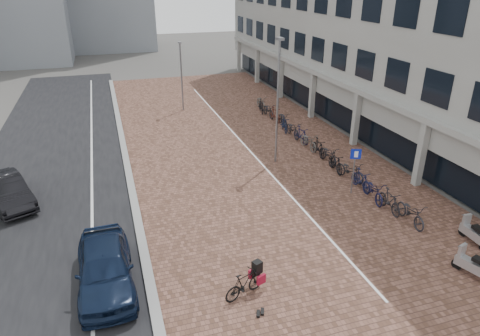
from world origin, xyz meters
name	(u,v)px	position (x,y,z in m)	size (l,w,h in m)	color
ground	(289,262)	(0.00, 0.00, 0.00)	(140.00, 140.00, 0.00)	#474442
plaza_brick	(241,145)	(2.00, 12.00, 0.01)	(14.50, 42.00, 0.04)	brown
street_asphalt	(54,167)	(-9.00, 12.00, 0.01)	(8.00, 50.00, 0.03)	black
curb	(126,158)	(-5.10, 12.00, 0.07)	(0.35, 42.00, 0.14)	gray
lane_line	(92,163)	(-7.00, 12.00, 0.02)	(0.12, 44.00, 0.00)	white
parking_line	(244,145)	(2.20, 12.00, 0.04)	(0.10, 30.00, 0.00)	white
car_navy	(105,267)	(-6.50, 0.70, 0.78)	(1.84, 4.58, 1.56)	black
car_dark	(7,191)	(-10.68, 8.10, 0.70)	(1.48, 4.23, 1.39)	black
hero_bike	(244,284)	(-2.15, -1.21, 0.50)	(1.65, 1.00, 1.12)	black
shoes	(261,314)	(-1.94, -2.22, 0.05)	(0.38, 0.32, 0.10)	black
scooter_front	(475,232)	(7.50, -1.10, 0.54)	(0.49, 1.56, 1.07)	#B7B8BD
scooter_back	(476,265)	(5.87, -2.77, 0.55)	(0.50, 1.60, 1.10)	#B2B2B7
parking_sign	(354,164)	(5.14, 4.15, 1.58)	(0.48, 0.21, 2.37)	slate
lamp_near	(277,104)	(3.08, 8.95, 3.42)	(0.12, 0.12, 6.85)	slate
lamp_far	(182,77)	(-0.02, 20.76, 2.61)	(0.12, 0.12, 5.22)	gray
bike_row	(310,141)	(5.84, 10.20, 0.52)	(1.33, 20.41, 1.05)	black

